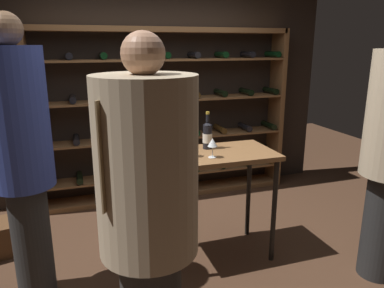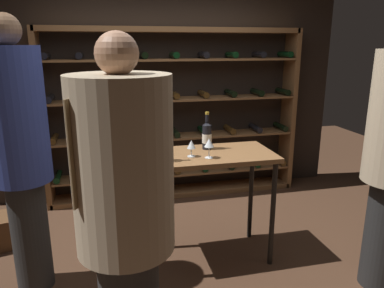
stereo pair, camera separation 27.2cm
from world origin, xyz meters
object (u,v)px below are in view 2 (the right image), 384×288
tasting_table (206,167)px  wine_bottle_green_slim (207,135)px  wine_glass_stemmed_center (209,144)px  wine_rack (175,116)px  wine_glass_stemmed_right (191,145)px  wine_bottle_black_capsule (160,145)px  person_host_in_suit (125,207)px  person_guest_plum_blouse (19,147)px

tasting_table → wine_bottle_green_slim: bearing=71.1°
tasting_table → wine_bottle_green_slim: (0.05, 0.14, 0.25)m
wine_glass_stemmed_center → tasting_table: bearing=86.3°
wine_bottle_green_slim → wine_glass_stemmed_center: (-0.06, -0.27, -0.00)m
wine_rack → wine_bottle_green_slim: size_ratio=9.41×
wine_rack → wine_glass_stemmed_right: (-0.16, -1.55, 0.05)m
wine_bottle_green_slim → wine_glass_stemmed_center: bearing=-101.7°
wine_rack → tasting_table: 1.51m
wine_bottle_green_slim → tasting_table: bearing=-108.9°
wine_bottle_black_capsule → wine_glass_stemmed_center: size_ratio=2.27×
tasting_table → wine_bottle_black_capsule: wine_bottle_black_capsule is taller
wine_bottle_black_capsule → tasting_table: bearing=16.7°
wine_bottle_green_slim → wine_bottle_black_capsule: size_ratio=0.90×
wine_bottle_black_capsule → wine_glass_stemmed_right: wine_bottle_black_capsule is taller
wine_bottle_green_slim → wine_glass_stemmed_center: wine_bottle_green_slim is taller
wine_glass_stemmed_right → person_host_in_suit: bearing=-120.0°
wine_rack → wine_bottle_green_slim: bearing=-88.8°
tasting_table → wine_bottle_black_capsule: 0.49m
person_guest_plum_blouse → wine_glass_stemmed_right: (1.29, 0.03, -0.08)m
wine_bottle_black_capsule → wine_bottle_green_slim: bearing=29.7°
person_host_in_suit → wine_bottle_black_capsule: size_ratio=5.24×
wine_glass_stemmed_center → wine_bottle_black_capsule: bearing=179.0°
wine_rack → wine_glass_stemmed_right: bearing=-95.8°
person_guest_plum_blouse → wine_glass_stemmed_right: person_guest_plum_blouse is taller
wine_rack → person_host_in_suit: bearing=-106.2°
wine_glass_stemmed_right → person_guest_plum_blouse: bearing=-178.6°
person_guest_plum_blouse → wine_glass_stemmed_right: 1.30m
person_host_in_suit → wine_glass_stemmed_center: size_ratio=11.93×
person_guest_plum_blouse → wine_glass_stemmed_right: size_ratio=14.80×
person_host_in_suit → wine_bottle_black_capsule: (0.33, 0.97, 0.05)m
person_host_in_suit → wine_bottle_green_slim: bearing=-0.4°
wine_bottle_green_slim → wine_glass_stemmed_right: size_ratio=2.35×
person_guest_plum_blouse → person_host_in_suit: size_ratio=1.07×
tasting_table → wine_rack: bearing=89.3°
tasting_table → wine_glass_stemmed_center: (-0.01, -0.13, 0.25)m
tasting_table → wine_bottle_black_capsule: (-0.41, -0.12, 0.25)m
tasting_table → person_host_in_suit: bearing=-123.9°
person_host_in_suit → wine_glass_stemmed_center: bearing=-5.0°
wine_bottle_green_slim → wine_bottle_black_capsule: (-0.45, -0.26, 0.01)m
wine_glass_stemmed_right → wine_glass_stemmed_center: size_ratio=0.87×
wine_rack → tasting_table: size_ratio=2.68×
tasting_table → wine_glass_stemmed_center: wine_glass_stemmed_center is taller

